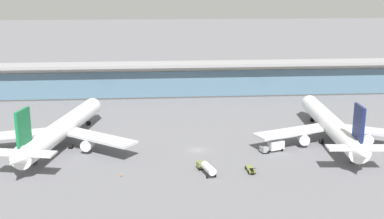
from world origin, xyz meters
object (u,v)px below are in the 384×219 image
service_truck_by_tail_white (356,159)px  service_truck_mid_apron_olive (251,169)px  service_truck_on_taxiway_grey (274,146)px  airliner_centre_stand (332,125)px  safety_cone_alpha (121,175)px  service_truck_under_wing_olive (207,168)px  service_truck_at_far_stand_grey (32,161)px  airliner_left_stand (61,129)px

service_truck_by_tail_white → service_truck_mid_apron_olive: bearing=-170.3°
service_truck_on_taxiway_grey → airliner_centre_stand: bearing=20.0°
service_truck_on_taxiway_grey → safety_cone_alpha: service_truck_on_taxiway_grey is taller
service_truck_on_taxiway_grey → service_truck_mid_apron_olive: bearing=-123.1°
airliner_centre_stand → service_truck_by_tail_white: (0.71, -17.36, -4.71)m
service_truck_under_wing_olive → safety_cone_alpha: (-22.13, 0.25, -1.39)m
service_truck_on_taxiway_grey → service_truck_at_far_stand_grey: size_ratio=2.57×
service_truck_at_far_stand_grey → airliner_left_stand: bearing=68.1°
service_truck_on_taxiway_grey → safety_cone_alpha: (-43.70, -15.38, -1.37)m
airliner_left_stand → service_truck_by_tail_white: bearing=-13.5°
service_truck_at_far_stand_grey → service_truck_mid_apron_olive: bearing=-10.6°
airliner_left_stand → service_truck_mid_apron_olive: bearing=-25.6°
service_truck_on_taxiway_grey → service_truck_at_far_stand_grey: service_truck_on_taxiway_grey is taller
service_truck_under_wing_olive → airliner_centre_stand: bearing=28.9°
service_truck_under_wing_olive → service_truck_at_far_stand_grey: size_ratio=2.99×
service_truck_at_far_stand_grey → service_truck_under_wing_olive: bearing=-13.5°
airliner_left_stand → service_truck_on_taxiway_grey: bearing=-9.1°
airliner_centre_stand → service_truck_mid_apron_olive: 37.85m
airliner_left_stand → service_truck_under_wing_olive: 48.73m
service_truck_mid_apron_olive → service_truck_by_tail_white: bearing=9.7°
airliner_left_stand → service_truck_at_far_stand_grey: (-5.75, -14.35, -4.65)m
airliner_left_stand → safety_cone_alpha: size_ratio=93.29×
airliner_centre_stand → service_truck_at_far_stand_grey: (-88.58, -11.60, -4.65)m
service_truck_under_wing_olive → safety_cone_alpha: 22.18m
service_truck_mid_apron_olive → service_truck_at_far_stand_grey: (-58.59, 11.00, 0.07)m
airliner_centre_stand → service_truck_by_tail_white: airliner_centre_stand is taller
airliner_centre_stand → service_truck_by_tail_white: size_ratio=10.80×
service_truck_on_taxiway_grey → safety_cone_alpha: size_ratio=10.92×
airliner_centre_stand → service_truck_on_taxiway_grey: 21.62m
airliner_centre_stand → service_truck_at_far_stand_grey: 89.45m
service_truck_mid_apron_olive → service_truck_on_taxiway_grey: bearing=56.9°
service_truck_under_wing_olive → service_truck_by_tail_white: 42.64m
service_truck_by_tail_white → service_truck_at_far_stand_grey: service_truck_by_tail_white is taller
service_truck_by_tail_white → service_truck_on_taxiway_grey: size_ratio=0.80×
service_truck_under_wing_olive → service_truck_mid_apron_olive: bearing=1.5°
service_truck_by_tail_white → safety_cone_alpha: service_truck_by_tail_white is taller
service_truck_by_tail_white → service_truck_on_taxiway_grey: service_truck_on_taxiway_grey is taller
airliner_centre_stand → safety_cone_alpha: bearing=-160.4°
airliner_left_stand → service_truck_on_taxiway_grey: 63.74m
airliner_centre_stand → safety_cone_alpha: size_ratio=94.08×
service_truck_under_wing_olive → safety_cone_alpha: size_ratio=12.70×
airliner_left_stand → service_truck_mid_apron_olive: airliner_left_stand is taller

